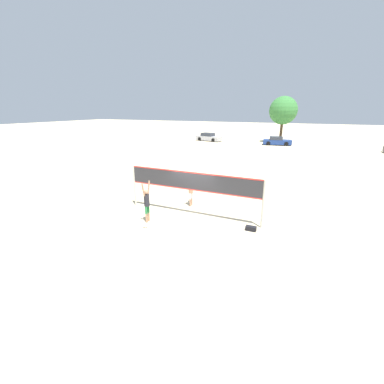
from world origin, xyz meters
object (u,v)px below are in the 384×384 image
volleyball (145,226)px  player_blocker (191,189)px  parked_car_near (277,141)px  tree_left_cluster (283,111)px  volleyball_net (192,184)px  player_spiker (147,201)px  gear_bag (251,228)px  parked_car_far (209,137)px

volleyball → player_blocker: bearing=77.5°
player_blocker → parked_car_near: 30.65m
volleyball → tree_left_cluster: bearing=86.6°
volleyball_net → player_spiker: size_ratio=3.55×
tree_left_cluster → volleyball: bearing=-93.4°
player_blocker → tree_left_cluster: bearing=177.6°
volleyball_net → gear_bag: (3.40, -0.55, -1.67)m
player_blocker → parked_car_far: bearing=-161.0°
player_spiker → parked_car_near: 33.74m
volleyball → parked_car_far: (-9.93, 34.85, 0.53)m
volleyball → gear_bag: size_ratio=0.43×
volleyball_net → player_spiker: (-1.76, -1.74, -0.64)m
parked_car_near → tree_left_cluster: (0.16, 3.25, 4.70)m
volleyball_net → parked_car_far: (-11.41, 32.45, -1.15)m
player_spiker → parked_car_far: 35.53m
player_blocker → gear_bag: bearing=65.6°
volleyball → parked_car_near: bearing=86.5°
volleyball → parked_car_far: parked_car_far is taller
player_blocker → gear_bag: 4.55m
gear_bag → player_blocker: bearing=155.6°
parked_car_near → parked_car_far: size_ratio=0.92×
player_spiker → player_blocker: 3.23m
parked_car_near → tree_left_cluster: bearing=78.7°
volleyball → parked_car_near: (2.10, 34.31, 0.49)m
volleyball → parked_car_far: size_ratio=0.04×
parked_car_near → volleyball_net: bearing=-99.6°
volleyball_net → parked_car_far: size_ratio=1.53×
parked_car_far → player_spiker: bearing=-61.2°
player_blocker → parked_car_near: player_blocker is taller
volleyball → gear_bag: 5.21m
player_spiker → gear_bag: bearing=-76.9°
gear_bag → tree_left_cluster: size_ratio=0.07×
gear_bag → volleyball_net: bearing=170.9°
gear_bag → parked_car_near: (-2.77, 32.46, 0.49)m
player_spiker → parked_car_near: (2.38, 33.65, -0.54)m
volleyball → parked_car_near: 34.38m
gear_bag → parked_car_far: size_ratio=0.10×
volleyball → tree_left_cluster: size_ratio=0.03×
volleyball_net → parked_car_near: (0.63, 31.91, -1.18)m
volleyball_net → volleyball: (-1.48, -2.40, -1.67)m
player_spiker → tree_left_cluster: 37.23m
volleyball_net → tree_left_cluster: bearing=88.7°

